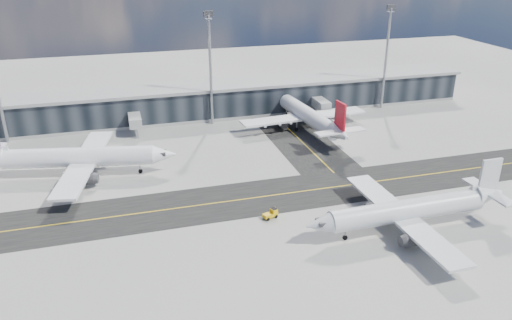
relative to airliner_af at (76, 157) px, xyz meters
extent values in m
plane|color=gray|center=(33.01, -23.73, -3.94)|extent=(300.00, 300.00, 0.00)
cube|color=black|center=(33.01, -19.73, -3.93)|extent=(180.00, 14.00, 0.02)
cube|color=black|center=(51.01, 11.27, -3.92)|extent=(14.00, 50.00, 0.02)
cube|color=yellow|center=(33.01, -19.73, -3.91)|extent=(180.00, 0.25, 0.01)
cube|color=yellow|center=(51.01, 11.27, -3.91)|extent=(0.25, 50.00, 0.01)
cube|color=black|center=(33.01, 31.27, 0.06)|extent=(150.00, 12.00, 8.00)
cube|color=gray|center=(33.01, 31.27, 4.46)|extent=(152.00, 13.00, 0.80)
cube|color=gray|center=(33.01, 31.27, -3.54)|extent=(150.00, 12.20, 0.80)
cube|color=gray|center=(13.01, 23.27, -0.44)|extent=(3.00, 10.00, 2.40)
cylinder|color=gray|center=(13.01, 18.27, -2.74)|extent=(0.60, 0.60, 2.40)
cube|color=gray|center=(63.01, 23.27, -0.44)|extent=(3.00, 10.00, 2.40)
cylinder|color=gray|center=(63.01, 18.27, -2.74)|extent=(0.60, 0.60, 2.40)
cylinder|color=gray|center=(33.01, 24.27, 10.06)|extent=(0.70, 0.70, 28.00)
cube|color=#2D2D30|center=(33.01, 24.27, 24.26)|extent=(2.50, 0.50, 1.40)
cylinder|color=gray|center=(83.01, 24.27, 10.06)|extent=(0.70, 0.70, 28.00)
cube|color=#2D2D30|center=(83.01, 24.27, 24.26)|extent=(2.50, 0.50, 1.40)
cylinder|color=white|center=(0.59, -0.12, 0.07)|extent=(30.23, 9.94, 4.00)
cone|color=white|center=(17.27, -3.53, 0.07)|extent=(5.71, 4.93, 4.00)
cube|color=white|center=(1.58, -0.32, -0.93)|extent=(11.73, 34.35, 0.50)
cylinder|color=#2D2D30|center=(3.76, 5.36, -2.03)|extent=(4.58, 3.10, 2.30)
cylinder|color=#2D2D30|center=(1.35, -6.41, -2.03)|extent=(4.58, 3.10, 2.30)
cube|color=silver|center=(3.76, 5.36, -1.23)|extent=(2.04, 0.79, 0.80)
cube|color=silver|center=(1.35, -6.41, -1.23)|extent=(2.04, 0.79, 0.80)
cube|color=#2D2D30|center=(16.78, -3.43, 0.47)|extent=(2.40, 2.56, 0.70)
cylinder|color=gray|center=(12.36, -2.53, -2.73)|extent=(0.28, 0.28, 2.00)
cylinder|color=black|center=(12.36, -2.53, -3.48)|extent=(0.95, 0.52, 0.90)
cylinder|color=black|center=(0.22, 3.02, -3.38)|extent=(1.18, 0.71, 1.10)
cylinder|color=black|center=(-0.99, -2.86, -3.38)|extent=(1.18, 0.71, 1.10)
cylinder|color=white|center=(55.17, 13.43, 0.02)|extent=(6.49, 29.87, 3.95)
cone|color=white|center=(53.73, 30.16, 0.02)|extent=(4.36, 5.26, 3.95)
cone|color=white|center=(56.66, -3.80, 0.61)|extent=(4.45, 6.25, 3.95)
cube|color=white|center=(55.09, 14.41, -0.97)|extent=(33.90, 7.82, 0.49)
cylinder|color=#2D2D30|center=(49.10, 14.89, -2.06)|extent=(2.62, 4.33, 2.27)
cylinder|color=#2D2D30|center=(60.91, 15.91, -2.06)|extent=(2.62, 4.33, 2.27)
cube|color=silver|center=(49.10, 14.89, -1.27)|extent=(0.56, 2.00, 0.79)
cube|color=silver|center=(60.91, 15.91, -1.27)|extent=(0.56, 2.00, 0.79)
cube|color=red|center=(56.62, -3.31, 4.76)|extent=(0.80, 4.17, 6.13)
cube|color=white|center=(56.66, -3.80, 1.20)|extent=(12.05, 3.78, 0.35)
cube|color=#2D2D30|center=(53.77, 29.67, 0.41)|extent=(2.34, 2.16, 0.69)
cylinder|color=gray|center=(54.15, 25.24, -2.75)|extent=(0.26, 0.26, 1.98)
cylinder|color=black|center=(54.15, 25.24, -3.49)|extent=(0.42, 0.92, 0.89)
cylinder|color=black|center=(52.30, 12.19, -3.39)|extent=(0.59, 1.13, 1.09)
cylinder|color=black|center=(58.21, 12.70, -3.39)|extent=(0.59, 1.13, 1.09)
cylinder|color=silver|center=(52.97, -37.53, -0.30)|extent=(27.34, 4.05, 3.64)
cone|color=silver|center=(37.51, -37.77, -0.30)|extent=(4.60, 3.71, 3.64)
cone|color=silver|center=(68.88, -37.30, 0.25)|extent=(5.51, 3.72, 3.64)
cube|color=silver|center=(52.06, -37.55, -1.21)|extent=(5.01, 30.99, 0.45)
cylinder|color=#2D2D30|center=(51.23, -43.02, -2.21)|extent=(3.85, 2.15, 2.09)
cylinder|color=#2D2D30|center=(51.07, -32.11, -2.21)|extent=(3.85, 2.15, 2.09)
cube|color=silver|center=(51.23, -43.02, -1.48)|extent=(1.82, 0.39, 0.73)
cube|color=silver|center=(51.07, -32.11, -1.48)|extent=(1.82, 0.39, 0.73)
cube|color=silver|center=(68.43, -37.30, 4.07)|extent=(3.83, 0.47, 5.64)
cube|color=silver|center=(68.88, -37.30, 0.79)|extent=(2.71, 10.95, 0.32)
cube|color=#2D2D30|center=(37.97, -37.76, 0.07)|extent=(1.85, 2.03, 0.64)
cylinder|color=gray|center=(42.06, -37.70, -2.84)|extent=(0.22, 0.22, 1.82)
cylinder|color=black|center=(42.06, -37.70, -3.53)|extent=(0.82, 0.33, 0.82)
cylinder|color=black|center=(53.92, -40.25, -3.44)|extent=(1.01, 0.47, 1.00)
cylinder|color=black|center=(53.84, -34.79, -3.44)|extent=(1.01, 0.47, 1.00)
cube|color=#E6B10C|center=(32.61, -27.73, -3.29)|extent=(2.84, 1.96, 0.60)
cube|color=#E6B10C|center=(33.35, -27.49, -2.73)|extent=(1.25, 1.36, 0.78)
cube|color=black|center=(33.35, -27.49, -2.42)|extent=(1.16, 1.30, 0.22)
cylinder|color=black|center=(33.26, -26.93, -3.63)|extent=(0.64, 0.39, 0.60)
cylinder|color=black|center=(33.61, -27.99, -3.63)|extent=(0.64, 0.39, 0.60)
cylinder|color=black|center=(31.62, -27.47, -3.63)|extent=(0.64, 0.39, 0.60)
cylinder|color=black|center=(31.97, -28.53, -3.63)|extent=(0.64, 0.39, 0.60)
imported|color=white|center=(61.20, 8.44, -3.18)|extent=(2.77, 5.56, 1.51)
camera|label=1|loc=(9.30, -99.52, 39.63)|focal=35.00mm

